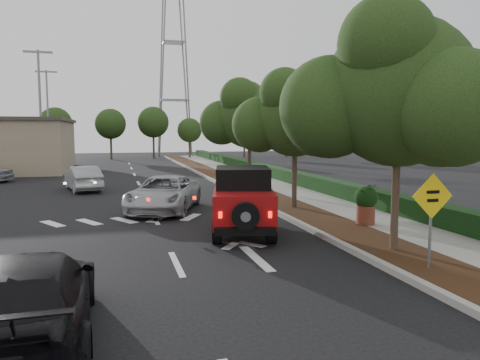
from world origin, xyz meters
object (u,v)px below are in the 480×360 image
object	(u,v)px
red_jeep	(243,200)
silver_suv_ahead	(164,194)
speed_hump_sign	(432,208)
black_suv_oncoming	(24,300)

from	to	relation	value
red_jeep	silver_suv_ahead	distance (m)	5.15
silver_suv_ahead	speed_hump_sign	distance (m)	11.08
silver_suv_ahead	black_suv_oncoming	bearing A→B (deg)	-86.27
silver_suv_ahead	speed_hump_sign	world-z (taller)	speed_hump_sign
black_suv_oncoming	speed_hump_sign	xyz separation A→B (m)	(8.12, 1.53, 0.78)
black_suv_oncoming	speed_hump_sign	size ratio (longest dim) A/B	2.27
speed_hump_sign	black_suv_oncoming	bearing A→B (deg)	-167.99
red_jeep	speed_hump_sign	bearing A→B (deg)	-47.04
red_jeep	black_suv_oncoming	xyz separation A→B (m)	(-5.19, -6.69, -0.34)
silver_suv_ahead	black_suv_oncoming	distance (m)	11.88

